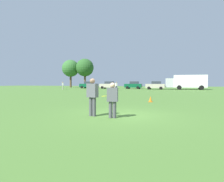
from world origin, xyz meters
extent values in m
plane|color=#47702D|center=(0.00, 0.00, 0.00)|extent=(147.23, 147.23, 0.00)
cylinder|color=#4C4C51|center=(-1.26, -0.67, 0.44)|extent=(0.17, 0.17, 0.88)
cylinder|color=#4C4C51|center=(-1.08, -0.71, 0.44)|extent=(0.17, 0.17, 0.88)
cube|color=#595960|center=(-1.17, -0.69, 1.20)|extent=(0.53, 0.38, 0.64)
sphere|color=#8C664C|center=(-1.17, -0.69, 1.63)|extent=(0.24, 0.24, 0.24)
cylinder|color=#4C4C51|center=(-0.06, -0.84, 0.36)|extent=(0.16, 0.16, 0.73)
cylinder|color=#4C4C51|center=(-0.23, -0.87, 0.36)|extent=(0.16, 0.16, 0.73)
cube|color=#595960|center=(-0.14, -0.86, 1.03)|extent=(0.50, 0.33, 0.61)
sphere|color=#D8AD8C|center=(-0.14, -0.86, 1.45)|extent=(0.23, 0.23, 0.23)
cylinder|color=yellow|center=(-0.50, -0.88, 0.96)|extent=(0.27, 0.27, 0.07)
cube|color=#D8590C|center=(0.67, 6.87, 0.01)|extent=(0.32, 0.32, 0.03)
cone|color=orange|center=(0.67, 6.87, 0.26)|extent=(0.24, 0.24, 0.45)
cube|color=#0C4C2D|center=(-19.25, 39.14, 0.78)|extent=(4.22, 1.85, 0.90)
cube|color=#2D333D|center=(-19.00, 39.14, 1.50)|extent=(2.02, 1.66, 0.64)
cylinder|color=black|center=(-20.57, 38.16, 0.33)|extent=(0.66, 0.23, 0.66)
cylinder|color=black|center=(-20.54, 40.15, 0.33)|extent=(0.66, 0.23, 0.66)
cylinder|color=black|center=(-17.96, 38.13, 0.33)|extent=(0.66, 0.23, 0.66)
cylinder|color=black|center=(-17.94, 40.12, 0.33)|extent=(0.66, 0.23, 0.66)
cube|color=#B7AD99|center=(-13.18, 38.11, 0.78)|extent=(4.22, 1.85, 0.90)
cube|color=#2D333D|center=(-12.93, 38.10, 1.50)|extent=(2.02, 1.66, 0.64)
cylinder|color=black|center=(-14.49, 37.12, 0.33)|extent=(0.66, 0.23, 0.66)
cylinder|color=black|center=(-14.47, 39.12, 0.33)|extent=(0.66, 0.23, 0.66)
cylinder|color=black|center=(-11.89, 37.09, 0.33)|extent=(0.66, 0.23, 0.66)
cylinder|color=black|center=(-11.86, 39.09, 0.33)|extent=(0.66, 0.23, 0.66)
cube|color=#0C4C2D|center=(-7.06, 39.13, 0.78)|extent=(4.22, 1.85, 0.90)
cube|color=#2D333D|center=(-6.81, 39.12, 1.50)|extent=(2.02, 1.66, 0.64)
cylinder|color=black|center=(-8.38, 38.14, 0.33)|extent=(0.66, 0.23, 0.66)
cylinder|color=black|center=(-8.35, 40.14, 0.33)|extent=(0.66, 0.23, 0.66)
cylinder|color=black|center=(-5.77, 38.11, 0.33)|extent=(0.66, 0.23, 0.66)
cylinder|color=black|center=(-5.75, 40.11, 0.33)|extent=(0.66, 0.23, 0.66)
cube|color=#B7AD99|center=(-1.50, 36.49, 0.78)|extent=(4.22, 1.85, 0.90)
cube|color=#2D333D|center=(-1.25, 36.49, 1.50)|extent=(2.02, 1.66, 0.64)
cylinder|color=black|center=(-2.82, 35.51, 0.33)|extent=(0.66, 0.23, 0.66)
cylinder|color=black|center=(-2.79, 37.51, 0.33)|extent=(0.66, 0.23, 0.66)
cylinder|color=black|center=(-0.21, 35.48, 0.33)|extent=(0.66, 0.23, 0.66)
cylinder|color=black|center=(-0.19, 37.48, 0.33)|extent=(0.66, 0.23, 0.66)
cube|color=white|center=(5.86, 37.32, 1.83)|extent=(6.83, 2.58, 2.70)
cube|color=#B2B2B7|center=(1.66, 37.36, 1.48)|extent=(1.83, 2.32, 2.00)
cylinder|color=black|center=(3.63, 35.97, 0.48)|extent=(0.96, 0.29, 0.96)
cylinder|color=black|center=(3.66, 38.71, 0.48)|extent=(0.96, 0.29, 0.96)
cylinder|color=black|center=(8.05, 35.92, 0.48)|extent=(0.96, 0.29, 0.96)
cylinder|color=black|center=(8.08, 38.66, 0.48)|extent=(0.96, 0.29, 0.96)
cylinder|color=gray|center=(-20.73, 29.10, 0.44)|extent=(0.16, 0.16, 0.88)
cylinder|color=gray|center=(-20.84, 29.24, 0.44)|extent=(0.16, 0.16, 0.88)
cube|color=silver|center=(-20.78, 29.17, 1.19)|extent=(0.51, 0.54, 0.62)
sphere|color=#8C664C|center=(-20.78, 29.17, 1.61)|extent=(0.24, 0.24, 0.24)
cylinder|color=#1E234C|center=(-8.04, 27.54, 0.42)|extent=(0.16, 0.16, 0.85)
cylinder|color=#1E234C|center=(-8.15, 27.68, 0.42)|extent=(0.16, 0.16, 0.85)
cube|color=silver|center=(-8.09, 27.61, 1.15)|extent=(0.50, 0.52, 0.60)
sphere|color=#8C664C|center=(-8.09, 27.61, 1.55)|extent=(0.23, 0.23, 0.23)
cylinder|color=brown|center=(-28.95, 47.45, 1.89)|extent=(0.63, 0.63, 3.78)
sphere|color=#33662D|center=(-28.95, 47.45, 6.07)|extent=(5.39, 5.39, 5.39)
cylinder|color=brown|center=(-24.02, 47.55, 1.93)|extent=(0.64, 0.64, 3.86)
sphere|color=#285623|center=(-24.02, 47.55, 6.21)|extent=(5.52, 5.52, 5.52)
camera|label=1|loc=(2.41, -9.19, 1.57)|focal=31.84mm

